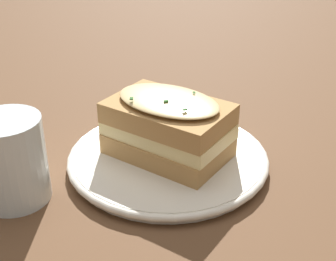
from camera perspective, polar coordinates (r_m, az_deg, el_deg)
ground_plane at (r=0.59m, az=1.70°, el=-4.13°), size 2.40×2.40×0.00m
dinner_plate at (r=0.59m, az=0.00°, el=-3.36°), size 0.25×0.25×0.02m
sandwich at (r=0.57m, az=0.01°, el=0.51°), size 0.17×0.13×0.08m
water_glass at (r=0.54m, az=-18.63°, el=-3.43°), size 0.08×0.08×0.10m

